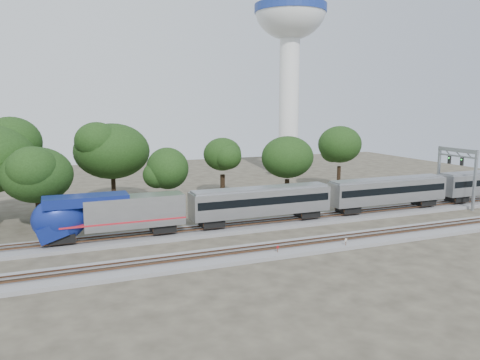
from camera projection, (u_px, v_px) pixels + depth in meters
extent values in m
plane|color=#383328|center=(223.00, 246.00, 51.40)|extent=(160.00, 160.00, 0.00)
cube|color=slate|center=(206.00, 231.00, 56.86)|extent=(160.00, 5.00, 0.40)
cube|color=brown|center=(208.00, 229.00, 56.13)|extent=(160.00, 0.08, 0.15)
cube|color=brown|center=(204.00, 226.00, 57.44)|extent=(160.00, 0.08, 0.15)
cube|color=slate|center=(236.00, 255.00, 47.71)|extent=(160.00, 5.00, 0.40)
cube|color=brown|center=(239.00, 253.00, 46.98)|extent=(160.00, 0.08, 0.15)
cube|color=brown|center=(233.00, 249.00, 48.30)|extent=(160.00, 0.08, 0.15)
cube|color=#B5B7BC|center=(134.00, 211.00, 53.20)|extent=(11.20, 3.17, 3.49)
ellipsoid|color=navy|center=(59.00, 220.00, 50.26)|extent=(5.71, 3.30, 4.86)
cube|color=navy|center=(86.00, 200.00, 51.01)|extent=(8.98, 3.11, 1.06)
cube|color=black|center=(64.00, 210.00, 50.28)|extent=(0.47, 2.43, 1.38)
cube|color=#AB1A25|center=(123.00, 220.00, 52.87)|extent=(13.73, 3.21, 0.19)
cube|color=black|center=(62.00, 237.00, 50.63)|extent=(2.75, 2.32, 0.95)
cube|color=black|center=(163.00, 227.00, 54.75)|extent=(2.75, 2.32, 0.95)
cube|color=#B5B7BC|center=(261.00, 201.00, 59.13)|extent=(18.38, 3.17, 3.17)
cube|color=black|center=(261.00, 199.00, 59.07)|extent=(17.75, 3.22, 0.95)
cube|color=gray|center=(261.00, 189.00, 58.86)|extent=(17.96, 2.54, 0.37)
cube|color=black|center=(212.00, 222.00, 56.98)|extent=(2.75, 2.32, 0.95)
cube|color=black|center=(307.00, 213.00, 61.92)|extent=(2.75, 2.32, 0.95)
cube|color=#B5B7BC|center=(388.00, 191.00, 66.48)|extent=(18.38, 3.17, 3.17)
cube|color=black|center=(388.00, 189.00, 66.43)|extent=(17.75, 3.22, 0.95)
cube|color=gray|center=(388.00, 179.00, 66.22)|extent=(17.96, 2.54, 0.37)
cube|color=black|center=(348.00, 209.00, 64.34)|extent=(2.75, 2.32, 0.95)
cube|color=black|center=(423.00, 201.00, 69.28)|extent=(2.75, 2.32, 0.95)
cube|color=black|center=(456.00, 198.00, 71.70)|extent=(2.75, 2.32, 0.95)
cylinder|color=#512D19|center=(278.00, 251.00, 47.98)|extent=(0.07, 0.07, 0.99)
cylinder|color=#A10B14|center=(278.00, 247.00, 47.91)|extent=(0.33, 0.17, 0.35)
cylinder|color=#512D19|center=(346.00, 244.00, 50.35)|extent=(0.07, 0.07, 1.03)
cylinder|color=silver|center=(346.00, 240.00, 50.28)|extent=(0.36, 0.15, 0.37)
cube|color=#512D19|center=(301.00, 252.00, 48.90)|extent=(0.54, 0.38, 0.30)
cylinder|color=silver|center=(289.00, 108.00, 99.14)|extent=(4.19, 4.19, 29.33)
cone|color=silver|center=(288.00, 167.00, 101.15)|extent=(6.70, 6.70, 4.19)
ellipsoid|color=silver|center=(290.00, 9.00, 95.92)|extent=(14.67, 14.67, 12.47)
cylinder|color=navy|center=(290.00, 9.00, 95.92)|extent=(14.83, 14.83, 1.68)
cube|color=gray|center=(475.00, 181.00, 67.84)|extent=(0.35, 0.35, 8.89)
cube|color=gray|center=(438.00, 174.00, 74.17)|extent=(0.35, 0.35, 8.89)
cube|color=gray|center=(458.00, 150.00, 70.34)|extent=(0.40, 7.31, 0.59)
cube|color=gray|center=(457.00, 156.00, 70.48)|extent=(0.25, 7.31, 0.25)
cube|color=black|center=(462.00, 162.00, 69.40)|extent=(0.25, 0.49, 1.19)
cube|color=black|center=(449.00, 160.00, 71.57)|extent=(0.25, 0.49, 1.19)
cylinder|color=black|center=(40.00, 216.00, 57.43)|extent=(0.70, 0.70, 3.75)
ellipsoid|color=black|center=(37.00, 175.00, 56.61)|extent=(7.07, 7.07, 6.01)
cylinder|color=black|center=(114.00, 192.00, 70.35)|extent=(0.70, 0.70, 4.61)
ellipsoid|color=black|center=(112.00, 151.00, 69.35)|extent=(8.69, 8.69, 7.39)
cylinder|color=black|center=(168.00, 204.00, 64.21)|extent=(0.70, 0.70, 3.68)
ellipsoid|color=black|center=(167.00, 168.00, 63.42)|extent=(6.93, 6.93, 5.89)
cylinder|color=black|center=(223.00, 186.00, 77.50)|extent=(0.70, 0.70, 3.95)
ellipsoid|color=black|center=(222.00, 154.00, 76.64)|extent=(7.45, 7.45, 6.33)
cylinder|color=black|center=(287.00, 192.00, 72.45)|extent=(0.70, 0.70, 4.00)
ellipsoid|color=black|center=(287.00, 157.00, 71.58)|extent=(7.54, 7.54, 6.41)
cylinder|color=black|center=(339.00, 179.00, 83.49)|extent=(0.70, 0.70, 4.54)
ellipsoid|color=black|center=(340.00, 144.00, 82.50)|extent=(8.57, 8.57, 7.28)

